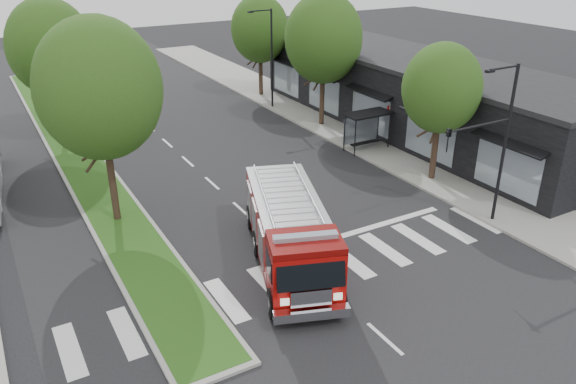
# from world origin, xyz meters

# --- Properties ---
(ground) EXTENTS (140.00, 140.00, 0.00)m
(ground) POSITION_xyz_m (0.00, 0.00, 0.00)
(ground) COLOR black
(ground) RESTS_ON ground
(sidewalk_right) EXTENTS (5.00, 80.00, 0.15)m
(sidewalk_right) POSITION_xyz_m (12.50, 10.00, 0.07)
(sidewalk_right) COLOR gray
(sidewalk_right) RESTS_ON ground
(median) EXTENTS (3.00, 50.00, 0.15)m
(median) POSITION_xyz_m (-6.00, 18.00, 0.08)
(median) COLOR gray
(median) RESTS_ON ground
(storefront_row) EXTENTS (8.00, 30.00, 5.00)m
(storefront_row) POSITION_xyz_m (17.00, 10.00, 2.50)
(storefront_row) COLOR black
(storefront_row) RESTS_ON ground
(bus_shelter) EXTENTS (3.20, 1.60, 2.61)m
(bus_shelter) POSITION_xyz_m (11.20, 8.15, 2.04)
(bus_shelter) COLOR black
(bus_shelter) RESTS_ON ground
(tree_right_near) EXTENTS (4.40, 4.40, 8.05)m
(tree_right_near) POSITION_xyz_m (11.50, 2.00, 5.51)
(tree_right_near) COLOR black
(tree_right_near) RESTS_ON ground
(tree_right_mid) EXTENTS (5.60, 5.60, 9.72)m
(tree_right_mid) POSITION_xyz_m (11.50, 14.00, 6.49)
(tree_right_mid) COLOR black
(tree_right_mid) RESTS_ON ground
(tree_right_far) EXTENTS (5.00, 5.00, 8.73)m
(tree_right_far) POSITION_xyz_m (11.50, 24.00, 5.84)
(tree_right_far) COLOR black
(tree_right_far) RESTS_ON ground
(tree_median_near) EXTENTS (5.80, 5.80, 10.16)m
(tree_median_near) POSITION_xyz_m (-6.00, 6.00, 6.81)
(tree_median_near) COLOR black
(tree_median_near) RESTS_ON ground
(tree_median_far) EXTENTS (5.60, 5.60, 9.72)m
(tree_median_far) POSITION_xyz_m (-6.00, 20.00, 6.49)
(tree_median_far) COLOR black
(tree_median_far) RESTS_ON ground
(streetlight_right_near) EXTENTS (4.08, 0.22, 8.00)m
(streetlight_right_near) POSITION_xyz_m (9.61, -3.50, 4.67)
(streetlight_right_near) COLOR black
(streetlight_right_near) RESTS_ON ground
(streetlight_right_far) EXTENTS (2.11, 0.20, 8.00)m
(streetlight_right_far) POSITION_xyz_m (10.35, 20.00, 4.48)
(streetlight_right_far) COLOR black
(streetlight_right_far) RESTS_ON ground
(fire_engine) EXTENTS (5.82, 9.83, 3.27)m
(fire_engine) POSITION_xyz_m (-0.43, -1.86, 1.57)
(fire_engine) COLOR #640705
(fire_engine) RESTS_ON ground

